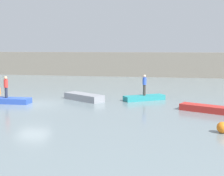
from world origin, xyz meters
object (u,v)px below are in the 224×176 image
(rowboat_blue, at_px, (7,100))
(rowboat_teal, at_px, (144,98))
(rowboat_grey, at_px, (84,97))
(person_red_shirt, at_px, (6,86))
(person_blue_shirt, at_px, (144,84))
(mooring_buoy, at_px, (222,127))
(rowboat_red, at_px, (204,108))

(rowboat_blue, bearing_deg, rowboat_teal, 17.00)
(rowboat_grey, bearing_deg, person_red_shirt, -124.16)
(rowboat_teal, height_order, person_blue_shirt, person_blue_shirt)
(rowboat_blue, xyz_separation_m, mooring_buoy, (15.50, -6.00, 0.08))
(rowboat_grey, bearing_deg, rowboat_blue, -124.16)
(rowboat_teal, relative_size, mooring_buoy, 5.92)
(rowboat_teal, distance_m, person_blue_shirt, 1.17)
(rowboat_grey, height_order, mooring_buoy, mooring_buoy)
(rowboat_red, height_order, mooring_buoy, mooring_buoy)
(rowboat_grey, height_order, rowboat_red, rowboat_grey)
(rowboat_grey, height_order, rowboat_teal, rowboat_grey)
(rowboat_teal, relative_size, person_red_shirt, 2.04)
(rowboat_blue, distance_m, person_blue_shirt, 11.25)
(rowboat_teal, relative_size, rowboat_red, 1.07)
(rowboat_grey, bearing_deg, rowboat_red, 15.03)
(rowboat_teal, height_order, mooring_buoy, mooring_buoy)
(rowboat_blue, relative_size, rowboat_teal, 1.10)
(person_blue_shirt, bearing_deg, rowboat_red, -41.13)
(rowboat_grey, relative_size, rowboat_red, 1.15)
(rowboat_teal, bearing_deg, person_blue_shirt, -122.39)
(person_blue_shirt, bearing_deg, rowboat_grey, -169.62)
(rowboat_red, xyz_separation_m, mooring_buoy, (0.36, -5.47, 0.07))
(person_red_shirt, bearing_deg, rowboat_teal, 17.48)
(person_red_shirt, relative_size, person_blue_shirt, 1.00)
(rowboat_red, bearing_deg, person_blue_shirt, 163.75)
(rowboat_teal, bearing_deg, mooring_buoy, -95.13)
(rowboat_red, height_order, person_blue_shirt, person_blue_shirt)
(rowboat_blue, relative_size, person_red_shirt, 2.23)
(rowboat_blue, relative_size, rowboat_grey, 1.02)
(rowboat_red, bearing_deg, rowboat_teal, 163.75)
(rowboat_teal, height_order, person_red_shirt, person_red_shirt)
(rowboat_blue, bearing_deg, rowboat_grey, 22.82)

